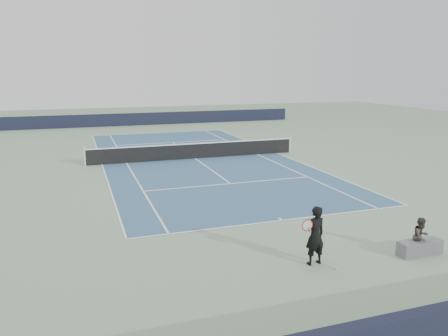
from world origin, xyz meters
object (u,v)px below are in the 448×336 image
object	(u,v)px
tennis_net	(195,151)
spectator_bench	(420,242)
tennis_player	(315,235)
tennis_ball	(336,268)

from	to	relation	value
tennis_net	spectator_bench	size ratio (longest dim) A/B	9.30
tennis_net	tennis_player	size ratio (longest dim) A/B	7.71
tennis_player	spectator_bench	distance (m)	3.29
tennis_net	tennis_ball	xyz separation A→B (m)	(-0.38, -15.88, -0.47)
tennis_net	spectator_bench	bearing A→B (deg)	-81.15
tennis_player	tennis_ball	world-z (taller)	tennis_player
tennis_player	tennis_ball	bearing A→B (deg)	-51.43
spectator_bench	tennis_ball	bearing A→B (deg)	-178.95
tennis_ball	tennis_net	bearing A→B (deg)	88.64
tennis_net	spectator_bench	distance (m)	16.02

